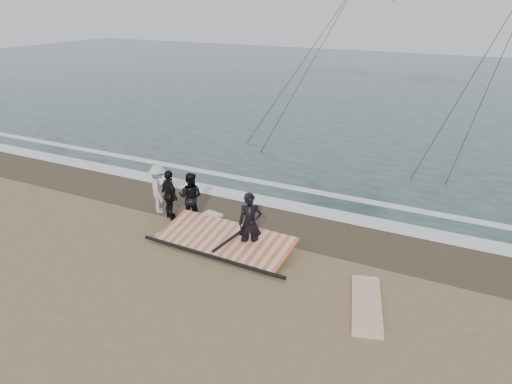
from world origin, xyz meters
TOP-DOWN VIEW (x-y plane):
  - ground at (0.00, 0.00)m, footprint 120.00×120.00m
  - sea at (0.00, 33.00)m, footprint 120.00×54.00m
  - wet_sand at (0.00, 4.50)m, footprint 120.00×2.80m
  - foam_near at (0.00, 5.90)m, footprint 120.00×0.90m
  - foam_far at (0.00, 7.60)m, footprint 120.00×0.45m
  - man_main at (0.32, 2.26)m, footprint 0.80×0.71m
  - board_white at (4.12, 1.18)m, footprint 1.43×2.60m
  - board_cream at (-2.20, 2.88)m, footprint 1.06×2.51m
  - trio_cluster at (-3.22, 3.27)m, footprint 2.48×1.32m
  - sail_rig at (-0.52, 2.26)m, footprint 4.80×2.07m

SIDE VIEW (x-z plane):
  - ground at x=0.00m, z-range 0.00..0.00m
  - wet_sand at x=0.00m, z-range 0.00..0.01m
  - sea at x=0.00m, z-range 0.00..0.02m
  - foam_near at x=0.00m, z-range 0.02..0.03m
  - foam_far at x=0.00m, z-range 0.02..0.03m
  - board_white at x=4.12m, z-range 0.00..0.10m
  - board_cream at x=-2.20m, z-range 0.00..0.10m
  - sail_rig at x=-0.52m, z-range -0.06..0.46m
  - trio_cluster at x=-3.22m, z-range -0.01..1.70m
  - man_main at x=0.32m, z-range 0.00..1.85m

